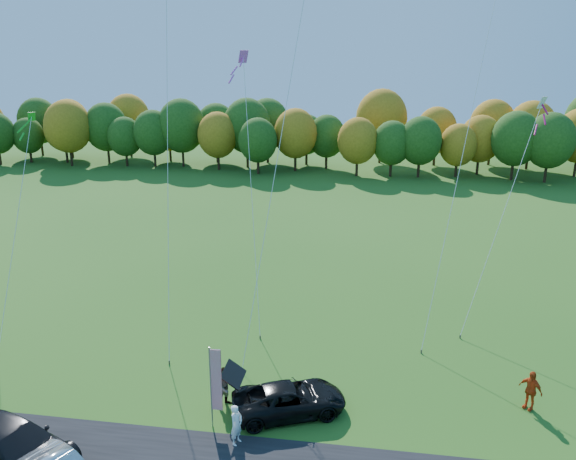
# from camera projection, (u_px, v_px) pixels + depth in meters

# --- Properties ---
(ground) EXTENTS (160.00, 160.00, 0.00)m
(ground) POSITION_uv_depth(u_px,v_px,m) (267.00, 423.00, 24.56)
(ground) COLOR #255616
(tree_line) EXTENTS (116.00, 12.00, 10.00)m
(tree_line) POSITION_uv_depth(u_px,v_px,m) (342.00, 173.00, 76.45)
(tree_line) COLOR #1E4711
(tree_line) RESTS_ON ground
(black_suv) EXTENTS (5.58, 4.08, 1.41)m
(black_suv) POSITION_uv_depth(u_px,v_px,m) (289.00, 399.00, 25.05)
(black_suv) COLOR black
(black_suv) RESTS_ON ground
(dark_truck_a) EXTENTS (6.48, 4.23, 1.74)m
(dark_truck_a) POSITION_uv_depth(u_px,v_px,m) (13.00, 446.00, 21.80)
(dark_truck_a) COLOR black
(dark_truck_a) RESTS_ON ground
(person_tailgate_a) EXTENTS (0.64, 0.76, 1.77)m
(person_tailgate_a) POSITION_uv_depth(u_px,v_px,m) (236.00, 425.00, 23.02)
(person_tailgate_a) COLOR white
(person_tailgate_a) RESTS_ON ground
(person_tailgate_b) EXTENTS (1.17, 1.18, 1.93)m
(person_tailgate_b) POSITION_uv_depth(u_px,v_px,m) (226.00, 387.00, 25.53)
(person_tailgate_b) COLOR gray
(person_tailgate_b) RESTS_ON ground
(person_east) EXTENTS (1.13, 1.09, 1.89)m
(person_east) POSITION_uv_depth(u_px,v_px,m) (530.00, 390.00, 25.30)
(person_east) COLOR #CF4213
(person_east) RESTS_ON ground
(feather_flag) EXTENTS (0.51, 0.08, 3.85)m
(feather_flag) POSITION_uv_depth(u_px,v_px,m) (215.00, 379.00, 23.61)
(feather_flag) COLOR #999999
(feather_flag) RESTS_ON ground
(kite_delta_blue) EXTENTS (3.81, 11.62, 31.80)m
(kite_delta_blue) POSITION_uv_depth(u_px,v_px,m) (167.00, 48.00, 29.69)
(kite_delta_blue) COLOR #4C3F33
(kite_delta_blue) RESTS_ON ground
(kite_parafoil_orange) EXTENTS (6.46, 11.42, 23.36)m
(kite_parafoil_orange) POSITION_uv_depth(u_px,v_px,m) (468.00, 128.00, 31.61)
(kite_parafoil_orange) COLOR #4C3F33
(kite_parafoil_orange) RESTS_ON ground
(kite_delta_red) EXTENTS (3.98, 10.61, 24.75)m
(kite_delta_red) POSITION_uv_depth(u_px,v_px,m) (284.00, 121.00, 29.32)
(kite_delta_red) COLOR #4C3F33
(kite_delta_red) RESTS_ON ground
(kite_diamond_green) EXTENTS (0.88, 6.85, 12.48)m
(kite_diamond_green) POSITION_uv_depth(u_px,v_px,m) (16.00, 224.00, 31.43)
(kite_diamond_green) COLOR #4C3F33
(kite_diamond_green) RESTS_ON ground
(kite_diamond_white) EXTENTS (4.91, 6.23, 13.43)m
(kite_diamond_white) POSITION_uv_depth(u_px,v_px,m) (502.00, 217.00, 32.29)
(kite_diamond_white) COLOR #4C3F33
(kite_diamond_white) RESTS_ON ground
(kite_diamond_pink) EXTENTS (2.58, 6.35, 16.02)m
(kite_diamond_pink) POSITION_uv_depth(u_px,v_px,m) (251.00, 193.00, 32.34)
(kite_diamond_pink) COLOR #4C3F33
(kite_diamond_pink) RESTS_ON ground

